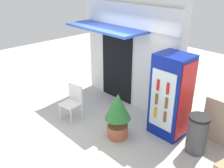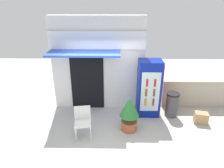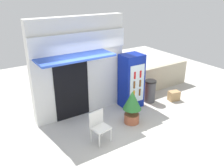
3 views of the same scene
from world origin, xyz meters
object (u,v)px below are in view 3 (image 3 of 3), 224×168
object	(u,v)px
potted_plant_near_shop	(132,105)
trash_bin	(150,91)
cardboard_box	(174,96)
drink_cooler	(132,81)
plastic_chair	(99,124)

from	to	relation	value
potted_plant_near_shop	trash_bin	bearing A→B (deg)	29.08
trash_bin	cardboard_box	distance (m)	0.97
drink_cooler	plastic_chair	world-z (taller)	drink_cooler
trash_bin	cardboard_box	xyz separation A→B (m)	(0.84, -0.42, -0.24)
drink_cooler	potted_plant_near_shop	distance (m)	1.22
drink_cooler	potted_plant_near_shop	bearing A→B (deg)	-126.15
plastic_chair	trash_bin	distance (m)	3.02
trash_bin	cardboard_box	world-z (taller)	trash_bin
drink_cooler	trash_bin	xyz separation A→B (m)	(0.78, -0.13, -0.53)
drink_cooler	plastic_chair	bearing A→B (deg)	-149.28
plastic_chair	potted_plant_near_shop	world-z (taller)	potted_plant_near_shop
plastic_chair	potted_plant_near_shop	size ratio (longest dim) A/B	0.82
plastic_chair	potted_plant_near_shop	bearing A→B (deg)	10.90
drink_cooler	trash_bin	distance (m)	0.95
potted_plant_near_shop	trash_bin	size ratio (longest dim) A/B	1.29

